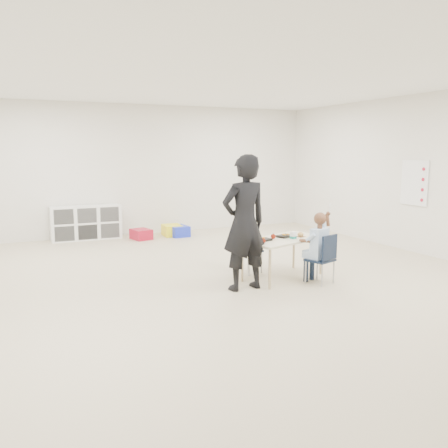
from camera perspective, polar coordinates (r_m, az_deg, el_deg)
name	(u,v)px	position (r m, az deg, el deg)	size (l,w,h in m)	color
room	(226,183)	(6.26, 0.21, 5.01)	(9.00, 9.02, 2.80)	beige
table	(283,258)	(6.87, 7.09, -4.06)	(1.40, 1.00, 0.58)	#F2E5C2
chair_near	(320,259)	(6.66, 11.48, -4.11)	(0.34, 0.32, 0.69)	black
chair_far	(249,250)	(7.10, 2.99, -3.14)	(0.34, 0.32, 0.69)	black
child	(320,244)	(6.62, 11.53, -2.42)	(0.46, 0.46, 1.09)	#B0CFEE
lunch_tray_near	(285,236)	(6.91, 7.30, -1.45)	(0.22, 0.16, 0.03)	black
lunch_tray_far	(263,240)	(6.59, 4.73, -1.90)	(0.22, 0.16, 0.03)	black
milk_carton	(293,236)	(6.76, 8.33, -1.40)	(0.07, 0.07, 0.10)	white
bread_roll	(301,234)	(6.97, 9.20, -1.25)	(0.09, 0.09, 0.07)	tan
apple_near	(273,236)	(6.74, 5.94, -1.49)	(0.07, 0.07, 0.07)	maroon
apple_far	(263,241)	(6.40, 4.72, -2.03)	(0.07, 0.07, 0.07)	maroon
cubby_shelf	(86,223)	(10.16, -16.27, 0.16)	(1.40, 0.40, 0.70)	white
rules_poster	(414,183)	(9.12, 21.94, 4.62)	(0.02, 0.60, 0.80)	white
adult	(244,223)	(6.15, 2.46, 0.11)	(0.65, 0.42, 1.77)	black
bin_red	(141,234)	(9.94, -9.94, -1.22)	(0.33, 0.43, 0.21)	#AE112A
bin_yellow	(172,230)	(10.29, -6.27, -0.75)	(0.37, 0.47, 0.23)	#FFF21A
bin_blue	(179,231)	(10.19, -5.50, -0.84)	(0.36, 0.46, 0.23)	#1C2FD2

